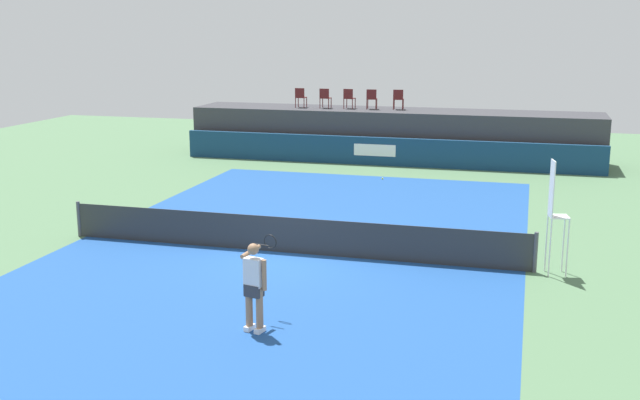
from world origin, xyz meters
TOP-DOWN VIEW (x-y plane):
  - ground_plane at (0.00, 3.00)m, footprint 48.00×48.00m
  - court_inner at (0.00, 0.00)m, footprint 12.00×22.00m
  - sponsor_wall at (-0.00, 13.50)m, footprint 18.00×0.22m
  - spectator_platform at (0.00, 15.30)m, footprint 18.00×2.80m
  - spectator_chair_far_left at (-4.23, 15.11)m, footprint 0.45×0.45m
  - spectator_chair_left at (-3.08, 15.12)m, footprint 0.46×0.46m
  - spectator_chair_center at (-2.00, 15.23)m, footprint 0.48×0.48m
  - spectator_chair_right at (-0.97, 15.23)m, footprint 0.48×0.48m
  - spectator_chair_far_right at (0.20, 15.42)m, footprint 0.47×0.47m
  - umpire_chair at (6.57, -0.02)m, footprint 0.52×0.52m
  - tennis_net at (0.00, 0.00)m, footprint 12.40×0.02m
  - net_post_near at (-6.20, 0.00)m, footprint 0.10×0.10m
  - net_post_far at (6.20, 0.00)m, footprint 0.10×0.10m
  - tennis_player at (0.98, -5.22)m, footprint 0.56×1.22m
  - tennis_ball at (0.49, 10.43)m, footprint 0.07×0.07m

SIDE VIEW (x-z plane):
  - ground_plane at x=0.00m, z-range 0.00..0.00m
  - court_inner at x=0.00m, z-range 0.00..0.00m
  - tennis_ball at x=0.49m, z-range 0.00..0.07m
  - tennis_net at x=0.00m, z-range 0.00..0.95m
  - net_post_near at x=-6.20m, z-range 0.00..1.00m
  - net_post_far at x=6.20m, z-range 0.00..1.00m
  - sponsor_wall at x=0.00m, z-range 0.00..1.20m
  - tennis_player at x=0.98m, z-range 0.07..1.84m
  - spectator_platform at x=0.00m, z-range 0.00..2.20m
  - umpire_chair at x=6.57m, z-range 0.21..2.97m
  - spectator_chair_far_left at x=-4.23m, z-range 2.25..3.14m
  - spectator_chair_left at x=-3.08m, z-range 2.25..3.14m
  - spectator_chair_center at x=-2.00m, z-range 2.25..3.14m
  - spectator_chair_right at x=-0.97m, z-range 2.25..3.14m
  - spectator_chair_far_right at x=0.20m, z-range 2.25..3.14m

